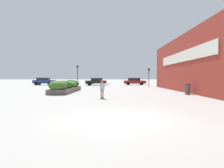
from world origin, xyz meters
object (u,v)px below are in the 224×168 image
(car_center_right, at_px, (135,81))
(skateboarder, at_px, (102,87))
(car_leftmost, at_px, (187,81))
(traffic_light_right, at_px, (149,74))
(trash_bin, at_px, (188,89))
(car_center_left, at_px, (97,81))
(car_rightmost, at_px, (44,81))
(skateboard, at_px, (102,98))
(traffic_light_left, at_px, (78,72))

(car_center_right, bearing_deg, skateboarder, -11.46)
(car_leftmost, relative_size, traffic_light_right, 1.26)
(skateboarder, bearing_deg, car_center_right, 86.01)
(trash_bin, height_order, car_center_left, car_center_left)
(skateboarder, xyz_separation_m, traffic_light_right, (7.01, 18.90, 1.29))
(car_center_left, bearing_deg, car_rightmost, 80.74)
(car_leftmost, xyz_separation_m, car_center_left, (-18.53, -1.49, -0.03))
(skateboard, xyz_separation_m, trash_bin, (7.70, 3.33, 0.43))
(skateboard, distance_m, car_center_right, 27.50)
(skateboard, bearing_deg, car_center_right, 86.01)
(skateboard, xyz_separation_m, car_center_left, (-2.36, 24.42, 0.71))
(traffic_light_left, bearing_deg, car_center_right, 35.58)
(car_rightmost, xyz_separation_m, traffic_light_right, (20.31, -7.30, 1.35))
(car_center_left, bearing_deg, car_center_right, -72.13)
(car_center_right, relative_size, traffic_light_left, 1.24)
(car_leftmost, bearing_deg, traffic_light_right, -52.61)
(car_leftmost, distance_m, car_center_left, 18.59)
(car_center_right, bearing_deg, car_center_left, -72.13)
(trash_bin, xyz_separation_m, car_leftmost, (8.47, 22.57, 0.31))
(skateboard, height_order, traffic_light_right, traffic_light_right)
(skateboard, height_order, traffic_light_left, traffic_light_left)
(skateboarder, distance_m, car_center_right, 27.49)
(skateboard, height_order, car_leftmost, car_leftmost)
(car_center_left, distance_m, car_rightmost, 11.08)
(trash_bin, bearing_deg, car_rightmost, 132.56)
(car_center_right, distance_m, car_rightmost, 18.78)
(car_leftmost, distance_m, traffic_light_left, 22.40)
(car_center_left, bearing_deg, trash_bin, -154.49)
(trash_bin, xyz_separation_m, car_center_left, (-10.06, 21.08, 0.28))
(car_center_left, bearing_deg, traffic_light_right, -120.48)
(car_leftmost, xyz_separation_m, car_rightmost, (-29.47, 0.30, 0.01))
(trash_bin, relative_size, car_center_right, 0.22)
(traffic_light_right, bearing_deg, car_leftmost, 37.39)
(skateboarder, relative_size, trash_bin, 1.32)
(car_center_right, bearing_deg, traffic_light_left, -54.42)
(trash_bin, bearing_deg, car_leftmost, 69.43)
(skateboard, height_order, car_center_right, car_center_right)
(skateboarder, relative_size, car_leftmost, 0.33)
(car_leftmost, bearing_deg, skateboarder, -31.98)
(traffic_light_left, relative_size, traffic_light_right, 1.16)
(car_leftmost, bearing_deg, car_center_right, -95.51)
(trash_bin, bearing_deg, skateboard, -156.60)
(car_center_left, relative_size, car_rightmost, 0.95)
(trash_bin, distance_m, car_center_left, 23.36)
(car_rightmost, bearing_deg, car_leftmost, 89.43)
(skateboarder, bearing_deg, traffic_light_right, 77.13)
(car_center_right, xyz_separation_m, car_rightmost, (-18.76, -0.74, 0.05))
(skateboarder, xyz_separation_m, car_center_right, (5.46, 26.94, -0.11))
(trash_bin, distance_m, traffic_light_left, 20.63)
(traffic_light_right, bearing_deg, car_rightmost, 160.23)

